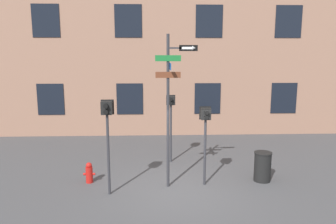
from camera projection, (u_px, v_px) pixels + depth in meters
ground_plane at (178, 191)px, 10.18m from camera, size 60.00×60.00×0.00m
building_facade at (169, 22)px, 16.44m from camera, size 24.00×0.63×11.59m
street_sign_pole at (170, 98)px, 10.03m from camera, size 1.28×1.06×4.79m
pedestrian_signal_left at (107, 122)px, 9.55m from camera, size 0.38×0.40×2.88m
pedestrian_signal_right at (205, 125)px, 10.32m from camera, size 0.37×0.40×2.56m
pedestrian_signal_across at (171, 111)px, 12.59m from camera, size 0.35×0.40×2.64m
fire_hydrant at (89, 173)px, 10.79m from camera, size 0.39×0.23×0.69m
trash_bin at (263, 167)px, 10.91m from camera, size 0.58×0.58×0.99m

